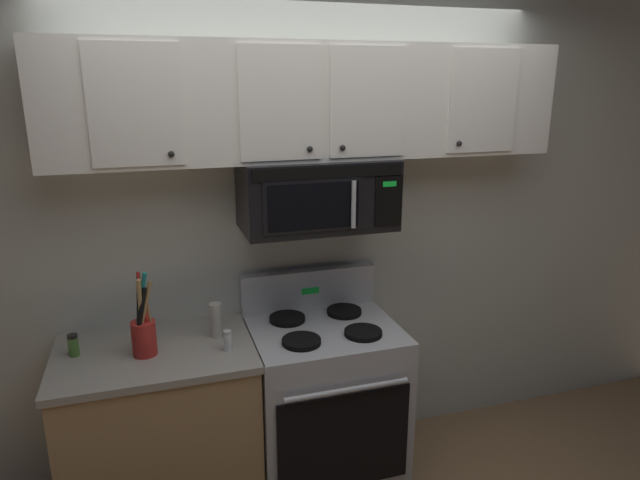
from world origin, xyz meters
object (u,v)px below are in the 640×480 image
stove_range (324,401)px  over_range_microwave (317,194)px  salt_shaker (228,341)px  spice_jar (73,345)px  utensil_crock_red (144,332)px  pepper_mill (216,320)px

stove_range → over_range_microwave: 1.11m
salt_shaker → spice_jar: bearing=166.6°
utensil_crock_red → stove_range: bearing=2.2°
stove_range → salt_shaker: stove_range is taller
salt_shaker → pepper_mill: (-0.03, 0.17, 0.04)m
over_range_microwave → utensil_crock_red: size_ratio=1.89×
pepper_mill → spice_jar: pepper_mill is taller
stove_range → pepper_mill: (-0.54, 0.06, 0.52)m
salt_shaker → utensil_crock_red: bearing=168.6°
over_range_microwave → spice_jar: bearing=-177.0°
over_range_microwave → spice_jar: (-1.19, -0.06, -0.62)m
over_range_microwave → spice_jar: size_ratio=7.25×
salt_shaker → stove_range: bearing=12.1°
over_range_microwave → pepper_mill: 0.80m
stove_range → utensil_crock_red: size_ratio=2.79×
salt_shaker → pepper_mill: 0.17m
over_range_microwave → salt_shaker: over_range_microwave is taller
utensil_crock_red → spice_jar: (-0.31, 0.09, -0.06)m
stove_range → spice_jar: (-1.19, 0.05, 0.48)m
stove_range → pepper_mill: size_ratio=6.41×
utensil_crock_red → salt_shaker: (0.37, -0.07, -0.07)m
stove_range → pepper_mill: bearing=173.9°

